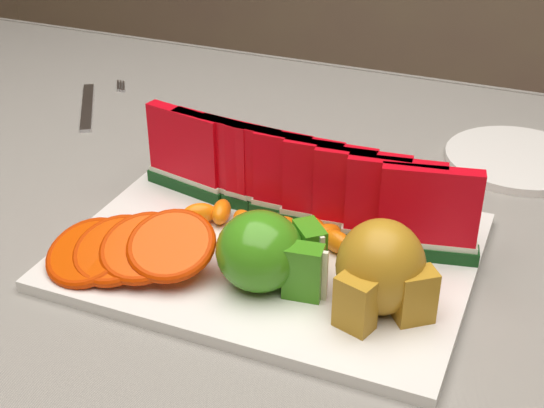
{
  "coord_description": "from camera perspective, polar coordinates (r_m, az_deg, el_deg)",
  "views": [
    {
      "loc": [
        0.32,
        -0.64,
        1.19
      ],
      "look_at": [
        0.07,
        -0.03,
        0.81
      ],
      "focal_mm": 50.0,
      "sensor_mm": 36.0,
      "label": 1
    }
  ],
  "objects": [
    {
      "name": "table",
      "position": [
        0.89,
        -3.27,
        -6.84
      ],
      "size": [
        1.4,
        0.9,
        0.75
      ],
      "color": "#452E1C",
      "rests_on": "ground"
    },
    {
      "name": "tablecloth",
      "position": [
        0.86,
        -3.39,
        -3.51
      ],
      "size": [
        1.53,
        1.03,
        0.2
      ],
      "color": "gray",
      "rests_on": "table"
    },
    {
      "name": "platter",
      "position": [
        0.77,
        -0.03,
        -3.52
      ],
      "size": [
        0.4,
        0.3,
        0.01
      ],
      "color": "silver",
      "rests_on": "tablecloth"
    },
    {
      "name": "apple_cluster",
      "position": [
        0.7,
        -0.33,
        -3.7
      ],
      "size": [
        0.12,
        0.1,
        0.08
      ],
      "color": "#199614",
      "rests_on": "platter"
    },
    {
      "name": "pear_cluster",
      "position": [
        0.67,
        8.22,
        -5.02
      ],
      "size": [
        0.1,
        0.1,
        0.09
      ],
      "color": "#B57716",
      "rests_on": "platter"
    },
    {
      "name": "side_plate",
      "position": [
        1.0,
        18.02,
        3.25
      ],
      "size": [
        0.24,
        0.24,
        0.01
      ],
      "color": "silver",
      "rests_on": "tablecloth"
    },
    {
      "name": "fork",
      "position": [
        1.15,
        -13.48,
        7.28
      ],
      "size": [
        0.1,
        0.18,
        0.0
      ],
      "color": "silver",
      "rests_on": "tablecloth"
    },
    {
      "name": "watermelon_row",
      "position": [
        0.79,
        1.97,
        1.62
      ],
      "size": [
        0.39,
        0.07,
        0.1
      ],
      "color": "#0D3D0B",
      "rests_on": "platter"
    },
    {
      "name": "orange_fan_front",
      "position": [
        0.74,
        -10.69,
        -3.33
      ],
      "size": [
        0.18,
        0.12,
        0.05
      ],
      "color": "#CE4414",
      "rests_on": "platter"
    },
    {
      "name": "orange_fan_back",
      "position": [
        0.85,
        3.85,
        1.92
      ],
      "size": [
        0.33,
        0.1,
        0.04
      ],
      "color": "#CE4414",
      "rests_on": "platter"
    },
    {
      "name": "tangerine_segments",
      "position": [
        0.77,
        0.74,
        -1.91
      ],
      "size": [
        0.21,
        0.07,
        0.02
      ],
      "color": "orange",
      "rests_on": "platter"
    }
  ]
}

